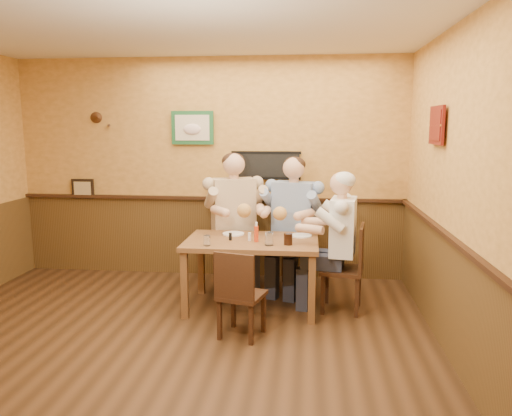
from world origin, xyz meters
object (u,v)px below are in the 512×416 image
at_px(chair_back_left, 234,246).
at_px(diner_white_elder, 342,249).
at_px(cola_tumbler, 288,239).
at_px(hot_sauce_bottle, 256,233).
at_px(water_glass_left, 207,240).
at_px(dining_table, 252,248).
at_px(water_glass_mid, 269,239).
at_px(salt_shaker, 250,237).
at_px(diner_tan_shirt, 234,228).
at_px(pepper_shaker, 230,237).
at_px(diner_blue_polo, 294,231).
at_px(chair_near_side, 242,293).
at_px(chair_back_right, 294,248).
at_px(chair_right_end, 342,268).

height_order(chair_back_left, diner_white_elder, diner_white_elder).
height_order(cola_tumbler, hot_sauce_bottle, hot_sauce_bottle).
height_order(water_glass_left, hot_sauce_bottle, hot_sauce_bottle).
relative_size(dining_table, water_glass_left, 13.29).
relative_size(chair_back_left, hot_sauce_bottle, 5.48).
xyz_separation_m(water_glass_mid, salt_shaker, (-0.22, 0.18, -0.02)).
distance_m(diner_tan_shirt, diner_white_elder, 1.41).
bearing_deg(salt_shaker, pepper_shaker, 179.85).
height_order(diner_blue_polo, diner_white_elder, diner_blue_polo).
height_order(diner_blue_polo, salt_shaker, diner_blue_polo).
bearing_deg(chair_near_side, cola_tumbler, -109.83).
height_order(dining_table, diner_blue_polo, diner_blue_polo).
xyz_separation_m(diner_blue_polo, water_glass_mid, (-0.22, -0.91, 0.10)).
distance_m(diner_tan_shirt, water_glass_mid, 1.03).
relative_size(dining_table, chair_near_side, 1.68).
bearing_deg(chair_back_right, pepper_shaker, -114.57).
distance_m(hot_sauce_bottle, salt_shaker, 0.10).
xyz_separation_m(chair_back_left, salt_shaker, (0.28, -0.72, 0.28)).
bearing_deg(diner_blue_polo, diner_white_elder, -34.60).
relative_size(chair_back_right, water_glass_left, 9.49).
xyz_separation_m(chair_right_end, hot_sauce_bottle, (-0.90, -0.11, 0.38)).
relative_size(chair_back_right, pepper_shaker, 12.58).
relative_size(chair_right_end, hot_sauce_bottle, 4.97).
bearing_deg(diner_white_elder, dining_table, -80.39).
height_order(water_glass_mid, hot_sauce_bottle, hot_sauce_bottle).
distance_m(water_glass_mid, salt_shaker, 0.28).
bearing_deg(cola_tumbler, hot_sauce_bottle, 163.95).
height_order(chair_right_end, diner_white_elder, diner_white_elder).
distance_m(chair_back_right, pepper_shaker, 1.02).
bearing_deg(water_glass_left, salt_shaker, 32.61).
relative_size(cola_tumbler, hot_sauce_bottle, 0.62).
xyz_separation_m(chair_back_left, chair_right_end, (1.25, -0.65, -0.05)).
distance_m(dining_table, diner_white_elder, 0.96).
distance_m(salt_shaker, pepper_shaker, 0.20).
xyz_separation_m(chair_back_left, chair_near_side, (0.29, -1.42, -0.10)).
xyz_separation_m(dining_table, water_glass_left, (-0.42, -0.31, 0.14)).
bearing_deg(chair_back_left, cola_tumbler, -73.39).
bearing_deg(diner_blue_polo, diner_tan_shirt, -162.07).
relative_size(diner_blue_polo, diner_white_elder, 1.07).
height_order(chair_back_right, diner_white_elder, diner_white_elder).
relative_size(chair_back_left, cola_tumbler, 8.90).
bearing_deg(chair_right_end, dining_table, -80.39).
bearing_deg(chair_back_right, chair_back_left, -162.07).
distance_m(chair_back_left, water_glass_mid, 1.07).
relative_size(chair_back_left, diner_white_elder, 0.77).
bearing_deg(pepper_shaker, diner_white_elder, 3.34).
bearing_deg(chair_back_right, chair_near_side, -89.93).
xyz_separation_m(chair_back_left, water_glass_mid, (0.50, -0.90, 0.30)).
bearing_deg(dining_table, water_glass_left, -143.50).
bearing_deg(chair_near_side, pepper_shaker, -57.50).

